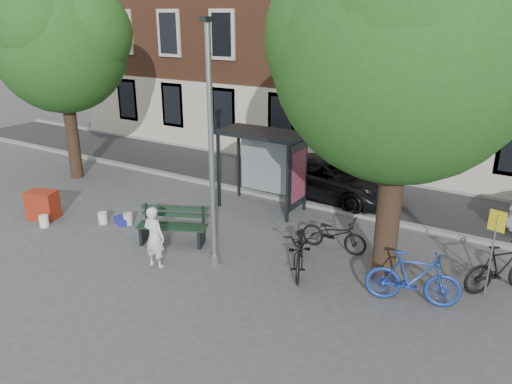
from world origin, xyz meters
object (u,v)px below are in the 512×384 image
(painter, at_px, (154,237))
(bike_c, at_px, (300,248))
(bike_d, at_px, (502,268))
(bench, at_px, (173,227))
(bike_a, at_px, (334,234))
(bike_b, at_px, (413,278))
(lamppost, at_px, (212,161))
(car_dark, at_px, (331,178))
(bus_shelter, at_px, (274,154))
(notice_sign, at_px, (495,234))
(red_stand, at_px, (43,205))

(painter, height_order, bike_c, painter)
(painter, height_order, bike_d, painter)
(bench, height_order, bike_a, bench)
(bike_b, height_order, bike_c, bike_b)
(bike_d, bearing_deg, bike_b, 88.15)
(lamppost, distance_m, bike_c, 3.12)
(bike_d, relative_size, car_dark, 0.39)
(bus_shelter, distance_m, car_dark, 2.69)
(painter, distance_m, car_dark, 7.35)
(bike_a, xyz_separation_m, car_dark, (-1.81, 3.88, 0.21))
(bike_d, distance_m, notice_sign, 1.08)
(bike_c, xyz_separation_m, notice_sign, (4.23, 1.11, 0.98))
(bench, distance_m, bike_a, 4.52)
(bus_shelter, xyz_separation_m, bike_c, (2.64, -3.21, -1.33))
(lamppost, relative_size, bike_d, 3.08)
(bench, height_order, bike_c, bike_c)
(bike_b, xyz_separation_m, notice_sign, (1.37, 1.22, 0.94))
(bike_b, relative_size, bike_d, 1.06)
(painter, xyz_separation_m, bike_a, (3.53, 3.27, -0.33))
(bike_d, bearing_deg, bench, 56.65)
(bus_shelter, bearing_deg, notice_sign, -16.97)
(lamppost, xyz_separation_m, bike_b, (4.89, 0.79, -2.15))
(lamppost, xyz_separation_m, bus_shelter, (-0.61, 4.11, -0.87))
(bike_a, bearing_deg, car_dark, 23.33)
(bike_c, bearing_deg, lamppost, 179.27)
(red_stand, bearing_deg, lamppost, 3.66)
(bike_a, xyz_separation_m, bike_d, (4.17, 0.07, 0.10))
(lamppost, bearing_deg, car_dark, 85.26)
(bus_shelter, distance_m, bench, 4.15)
(bus_shelter, bearing_deg, bike_d, -13.39)
(notice_sign, bearing_deg, bus_shelter, 176.77)
(lamppost, relative_size, notice_sign, 2.89)
(bike_c, bearing_deg, bus_shelter, 105.01)
(painter, distance_m, bike_b, 6.33)
(bike_b, bearing_deg, bike_d, -60.52)
(notice_sign, bearing_deg, bike_b, -124.61)
(red_stand, bearing_deg, bus_shelter, 37.76)
(bike_d, relative_size, red_stand, 2.21)
(bike_b, bearing_deg, red_stand, 80.28)
(bus_shelter, height_order, bench, bus_shelter)
(car_dark, bearing_deg, notice_sign, -118.86)
(notice_sign, bearing_deg, bike_a, -171.17)
(bike_c, bearing_deg, red_stand, 164.31)
(bike_a, bearing_deg, bike_b, -122.85)
(painter, height_order, bench, painter)
(bus_shelter, distance_m, painter, 5.18)
(bike_a, height_order, car_dark, car_dark)
(bus_shelter, distance_m, bike_a, 3.71)
(bus_shelter, relative_size, bike_a, 1.52)
(bench, height_order, red_stand, bench)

